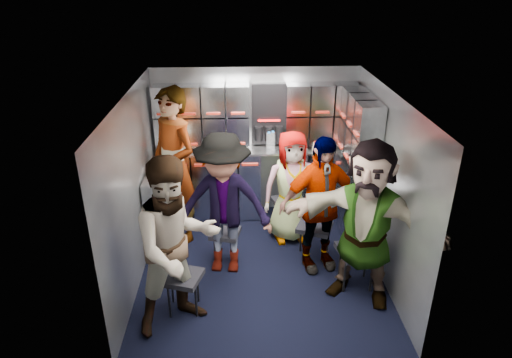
{
  "coord_description": "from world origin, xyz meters",
  "views": [
    {
      "loc": [
        -0.25,
        -4.54,
        3.29
      ],
      "look_at": [
        -0.04,
        0.35,
        1.01
      ],
      "focal_mm": 32.0,
      "sensor_mm": 36.0,
      "label": 1
    }
  ],
  "objects_px": {
    "jump_seat_near_left": "(183,279)",
    "jump_seat_mid_right": "(315,228)",
    "attendant_arc_a": "(177,246)",
    "jump_seat_near_right": "(357,253)",
    "attendant_arc_e": "(366,223)",
    "attendant_arc_c": "(291,187)",
    "jump_seat_mid_left": "(225,234)",
    "jump_seat_center": "(289,203)",
    "attendant_standing": "(174,167)",
    "attendant_arc_d": "(319,205)",
    "attendant_arc_b": "(224,205)"
  },
  "relations": [
    {
      "from": "attendant_arc_c",
      "to": "jump_seat_near_left",
      "type": "bearing_deg",
      "value": -140.13
    },
    {
      "from": "jump_seat_center",
      "to": "attendant_arc_d",
      "type": "distance_m",
      "value": 0.96
    },
    {
      "from": "jump_seat_near_left",
      "to": "attendant_standing",
      "type": "xyz_separation_m",
      "value": [
        -0.21,
        1.45,
        0.63
      ]
    },
    {
      "from": "jump_seat_near_right",
      "to": "jump_seat_center",
      "type": "bearing_deg",
      "value": 117.43
    },
    {
      "from": "jump_seat_center",
      "to": "jump_seat_near_right",
      "type": "bearing_deg",
      "value": -62.57
    },
    {
      "from": "attendant_arc_c",
      "to": "attendant_arc_e",
      "type": "bearing_deg",
      "value": -70.14
    },
    {
      "from": "jump_seat_near_right",
      "to": "attendant_arc_b",
      "type": "height_order",
      "value": "attendant_arc_b"
    },
    {
      "from": "jump_seat_mid_left",
      "to": "jump_seat_center",
      "type": "relative_size",
      "value": 0.83
    },
    {
      "from": "attendant_arc_a",
      "to": "jump_seat_near_right",
      "type": "bearing_deg",
      "value": -13.79
    },
    {
      "from": "jump_seat_near_left",
      "to": "attendant_arc_d",
      "type": "distance_m",
      "value": 1.73
    },
    {
      "from": "attendant_arc_b",
      "to": "jump_seat_mid_left",
      "type": "bearing_deg",
      "value": 97.39
    },
    {
      "from": "attendant_arc_d",
      "to": "jump_seat_center",
      "type": "bearing_deg",
      "value": 91.2
    },
    {
      "from": "jump_seat_center",
      "to": "attendant_arc_d",
      "type": "height_order",
      "value": "attendant_arc_d"
    },
    {
      "from": "jump_seat_near_left",
      "to": "jump_seat_near_right",
      "type": "xyz_separation_m",
      "value": [
        1.89,
        0.34,
        0.04
      ]
    },
    {
      "from": "attendant_arc_e",
      "to": "attendant_arc_c",
      "type": "bearing_deg",
      "value": 145.74
    },
    {
      "from": "jump_seat_center",
      "to": "attendant_arc_e",
      "type": "distance_m",
      "value": 1.61
    },
    {
      "from": "attendant_standing",
      "to": "attendant_arc_c",
      "type": "height_order",
      "value": "attendant_standing"
    },
    {
      "from": "attendant_arc_b",
      "to": "attendant_arc_d",
      "type": "height_order",
      "value": "attendant_arc_b"
    },
    {
      "from": "jump_seat_near_left",
      "to": "attendant_arc_c",
      "type": "distance_m",
      "value": 1.9
    },
    {
      "from": "attendant_standing",
      "to": "attendant_arc_b",
      "type": "distance_m",
      "value": 0.98
    },
    {
      "from": "attendant_arc_d",
      "to": "attendant_arc_e",
      "type": "xyz_separation_m",
      "value": [
        0.38,
        -0.56,
        0.08
      ]
    },
    {
      "from": "jump_seat_near_right",
      "to": "attendant_arc_e",
      "type": "xyz_separation_m",
      "value": [
        -0.0,
        -0.18,
        0.48
      ]
    },
    {
      "from": "attendant_arc_a",
      "to": "attendant_arc_e",
      "type": "bearing_deg",
      "value": -18.97
    },
    {
      "from": "jump_seat_near_left",
      "to": "jump_seat_near_right",
      "type": "bearing_deg",
      "value": 10.22
    },
    {
      "from": "jump_seat_mid_left",
      "to": "attendant_arc_e",
      "type": "relative_size",
      "value": 0.22
    },
    {
      "from": "jump_seat_mid_right",
      "to": "attendant_arc_e",
      "type": "relative_size",
      "value": 0.28
    },
    {
      "from": "jump_seat_near_left",
      "to": "jump_seat_center",
      "type": "height_order",
      "value": "jump_seat_center"
    },
    {
      "from": "jump_seat_mid_right",
      "to": "attendant_standing",
      "type": "relative_size",
      "value": 0.25
    },
    {
      "from": "jump_seat_near_right",
      "to": "attendant_arc_c",
      "type": "xyz_separation_m",
      "value": [
        -0.63,
        1.03,
        0.32
      ]
    },
    {
      "from": "jump_seat_near_left",
      "to": "attendant_arc_a",
      "type": "xyz_separation_m",
      "value": [
        0.0,
        -0.18,
        0.52
      ]
    },
    {
      "from": "jump_seat_near_left",
      "to": "attendant_arc_a",
      "type": "bearing_deg",
      "value": -90.0
    },
    {
      "from": "attendant_standing",
      "to": "jump_seat_mid_left",
      "type": "bearing_deg",
      "value": 4.34
    },
    {
      "from": "jump_seat_mid_left",
      "to": "jump_seat_center",
      "type": "distance_m",
      "value": 1.07
    },
    {
      "from": "attendant_arc_a",
      "to": "attendant_arc_c",
      "type": "distance_m",
      "value": 2.01
    },
    {
      "from": "attendant_arc_b",
      "to": "attendant_arc_c",
      "type": "height_order",
      "value": "attendant_arc_b"
    },
    {
      "from": "jump_seat_near_left",
      "to": "jump_seat_mid_left",
      "type": "relative_size",
      "value": 1.14
    },
    {
      "from": "jump_seat_near_right",
      "to": "attendant_arc_b",
      "type": "xyz_separation_m",
      "value": [
        -1.47,
        0.38,
        0.43
      ]
    },
    {
      "from": "attendant_standing",
      "to": "attendant_arc_c",
      "type": "distance_m",
      "value": 1.5
    },
    {
      "from": "jump_seat_mid_right",
      "to": "attendant_arc_b",
      "type": "xyz_separation_m",
      "value": [
        -1.09,
        -0.19,
        0.45
      ]
    },
    {
      "from": "attendant_standing",
      "to": "attendant_arc_a",
      "type": "xyz_separation_m",
      "value": [
        0.21,
        -1.63,
        -0.11
      ]
    },
    {
      "from": "attendant_arc_b",
      "to": "attendant_arc_c",
      "type": "bearing_deg",
      "value": 45.29
    },
    {
      "from": "jump_seat_near_left",
      "to": "jump_seat_mid_right",
      "type": "relative_size",
      "value": 0.91
    },
    {
      "from": "jump_seat_center",
      "to": "attendant_arc_a",
      "type": "distance_m",
      "value": 2.2
    },
    {
      "from": "attendant_arc_a",
      "to": "attendant_arc_b",
      "type": "relative_size",
      "value": 1.06
    },
    {
      "from": "jump_seat_center",
      "to": "attendant_arc_e",
      "type": "relative_size",
      "value": 0.27
    },
    {
      "from": "jump_seat_center",
      "to": "attendant_arc_b",
      "type": "relative_size",
      "value": 0.28
    },
    {
      "from": "jump_seat_mid_right",
      "to": "jump_seat_near_right",
      "type": "height_order",
      "value": "jump_seat_near_right"
    },
    {
      "from": "attendant_arc_a",
      "to": "attendant_arc_d",
      "type": "distance_m",
      "value": 1.76
    },
    {
      "from": "jump_seat_near_right",
      "to": "attendant_arc_c",
      "type": "distance_m",
      "value": 1.25
    },
    {
      "from": "attendant_arc_c",
      "to": "jump_seat_mid_left",
      "type": "bearing_deg",
      "value": -158.1
    }
  ]
}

